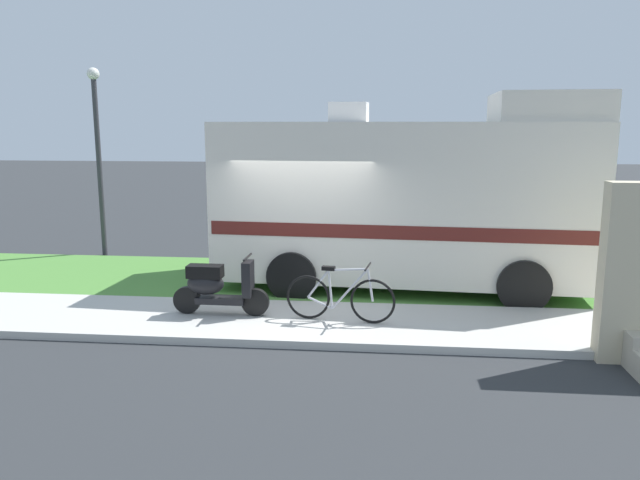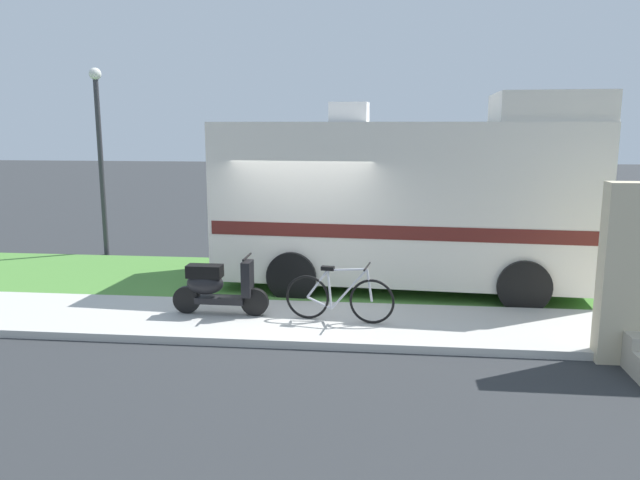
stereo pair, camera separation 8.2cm
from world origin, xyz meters
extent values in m
plane|color=#2D3033|center=(0.00, 0.00, 0.00)|extent=(80.00, 80.00, 0.00)
cube|color=beige|center=(0.00, -1.20, 0.06)|extent=(24.00, 2.00, 0.12)
cube|color=#4C8438|center=(0.00, 1.50, 0.04)|extent=(24.00, 3.40, 0.08)
cube|color=silver|center=(1.77, 1.30, 1.73)|extent=(6.94, 2.94, 2.86)
cube|color=silver|center=(4.26, 1.14, 3.41)|extent=(1.95, 2.49, 0.50)
cube|color=#591E19|center=(1.77, 1.30, 1.30)|extent=(6.80, 2.95, 0.24)
cube|color=black|center=(5.14, 1.08, 2.23)|extent=(0.22, 2.13, 0.90)
cube|color=silver|center=(0.75, 1.37, 3.34)|extent=(0.74, 0.64, 0.36)
cylinder|color=black|center=(3.95, 2.36, 0.45)|extent=(0.92, 0.34, 0.90)
cylinder|color=black|center=(3.79, -0.03, 0.45)|extent=(0.92, 0.34, 0.90)
cylinder|color=black|center=(-0.01, 2.62, 0.45)|extent=(0.92, 0.34, 0.90)
cylinder|color=black|center=(-0.17, 0.22, 0.45)|extent=(0.92, 0.34, 0.90)
cylinder|color=black|center=(-0.57, -1.08, 0.34)|extent=(0.44, 0.11, 0.44)
cylinder|color=black|center=(-1.69, -1.07, 0.34)|extent=(0.44, 0.11, 0.44)
cube|color=black|center=(-1.13, -1.08, 0.36)|extent=(0.79, 0.29, 0.10)
cube|color=black|center=(-1.38, -1.07, 0.82)|extent=(0.56, 0.27, 0.20)
ellipsoid|color=black|center=(-1.38, -1.07, 0.62)|extent=(0.60, 0.31, 0.36)
cube|color=black|center=(-0.68, -1.08, 0.72)|extent=(0.14, 0.32, 0.56)
cylinder|color=black|center=(-0.68, -1.08, 1.07)|extent=(0.04, 0.50, 0.04)
sphere|color=white|center=(-0.68, -1.08, 0.90)|extent=(0.12, 0.12, 0.12)
torus|color=black|center=(1.29, -1.30, 0.47)|extent=(0.70, 0.13, 0.70)
torus|color=black|center=(0.28, -1.16, 0.47)|extent=(0.70, 0.13, 0.70)
cylinder|color=silver|center=(0.93, -1.25, 0.64)|extent=(0.58, 0.11, 0.68)
cylinder|color=silver|center=(0.63, -1.21, 0.62)|extent=(0.10, 0.05, 0.61)
cylinder|color=silver|center=(0.90, -1.24, 0.94)|extent=(0.61, 0.12, 0.09)
cylinder|color=silver|center=(0.47, -1.19, 0.39)|extent=(0.40, 0.09, 0.19)
cylinder|color=silver|center=(0.44, -1.18, 0.69)|extent=(0.36, 0.08, 0.47)
cylinder|color=silver|center=(1.25, -1.29, 0.72)|extent=(0.12, 0.05, 0.51)
cube|color=black|center=(0.60, -1.20, 0.95)|extent=(0.21, 0.13, 0.06)
cylinder|color=black|center=(1.21, -1.28, 1.01)|extent=(0.10, 0.52, 0.03)
cube|color=silver|center=(1.97, 6.48, 1.04)|extent=(2.72, 2.21, 1.53)
cube|color=black|center=(1.97, 6.48, 1.51)|extent=(2.60, 2.22, 0.44)
cube|color=silver|center=(4.82, 6.26, 0.65)|extent=(3.29, 2.25, 0.75)
cylinder|color=black|center=(1.70, 5.53, 0.38)|extent=(0.78, 0.30, 0.76)
cylinder|color=black|center=(1.84, 7.46, 0.38)|extent=(0.78, 0.30, 0.76)
cylinder|color=black|center=(5.12, 5.27, 0.38)|extent=(0.78, 0.30, 0.76)
cylinder|color=black|center=(5.27, 7.19, 0.38)|extent=(0.78, 0.30, 0.76)
cylinder|color=#333338|center=(-5.23, 3.60, 2.06)|extent=(0.12, 0.12, 4.13)
sphere|color=silver|center=(-5.23, 3.60, 4.25)|extent=(0.28, 0.28, 0.28)
camera|label=1|loc=(1.39, -10.35, 3.13)|focal=34.59mm
camera|label=2|loc=(1.47, -10.34, 3.13)|focal=34.59mm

